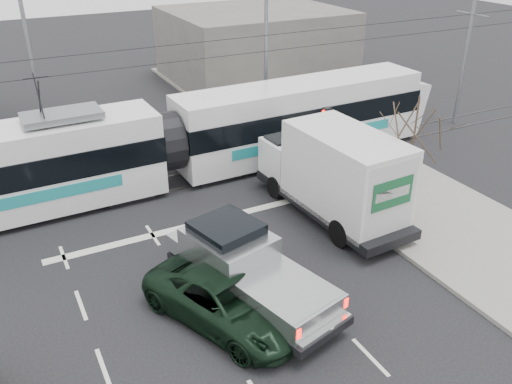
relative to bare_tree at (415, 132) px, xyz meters
name	(u,v)px	position (x,y,z in m)	size (l,w,h in m)	color
ground	(266,313)	(-7.60, -2.50, -3.79)	(120.00, 120.00, 0.00)	black
sidewalk_right	(476,239)	(1.40, -2.50, -3.72)	(6.00, 60.00, 0.15)	gray
rails	(162,185)	(-7.60, 7.50, -3.78)	(60.00, 1.60, 0.03)	#33302D
building_right	(255,45)	(4.40, 21.50, -1.29)	(12.00, 10.00, 5.00)	slate
bare_tree	(415,132)	(0.00, 0.00, 0.00)	(2.40, 2.40, 5.00)	#47382B
traffic_signal	(327,129)	(-1.13, 4.00, -1.05)	(0.44, 0.44, 3.60)	black
street_lamp_near	(263,40)	(-0.29, 11.50, 1.32)	(2.38, 0.25, 9.00)	slate
street_lamp_far	(26,55)	(-11.79, 13.50, 1.32)	(2.38, 0.25, 9.00)	slate
catenary	(154,103)	(-7.60, 7.50, 0.09)	(60.00, 0.20, 7.00)	black
tram	(166,143)	(-7.21, 7.56, -1.83)	(27.15, 3.35, 5.53)	white
silver_pickup	(244,265)	(-7.79, -1.38, -2.64)	(3.68, 6.71, 2.32)	black
box_truck	(334,174)	(-2.31, 1.66, -1.95)	(2.94, 7.59, 3.74)	black
navy_pickup	(308,171)	(-2.05, 3.95, -2.82)	(2.43, 4.88, 1.97)	black
green_car	(227,300)	(-8.78, -2.25, -3.04)	(2.49, 5.41, 1.50)	black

